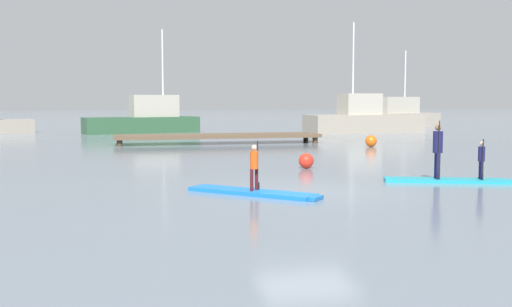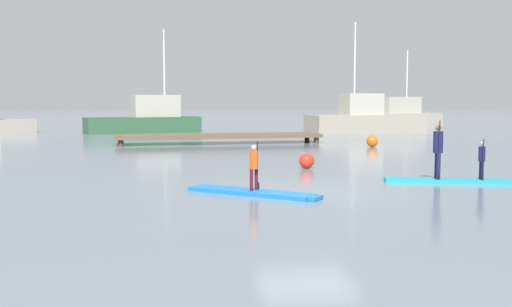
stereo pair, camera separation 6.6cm
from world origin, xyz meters
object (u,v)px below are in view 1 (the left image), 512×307
at_px(paddler_child_solo, 254,165).
at_px(paddler_adult, 438,148).
at_px(paddleboard_near, 254,192).
at_px(paddler_child_front, 481,158).
at_px(mooring_buoy_far, 306,161).
at_px(mooring_buoy_near, 371,141).
at_px(motor_boat_small_navy, 399,116).
at_px(trawler_grey_distant, 145,120).
at_px(fishing_boat_white_large, 363,120).
at_px(paddleboard_far, 449,180).

xyz_separation_m(paddler_child_solo, paddler_adult, (5.62, 1.07, 0.25)).
height_order(paddleboard_near, paddler_child_front, paddler_child_front).
bearing_deg(paddler_child_front, mooring_buoy_far, 129.07).
bearing_deg(mooring_buoy_near, paddler_child_front, -100.15).
relative_size(paddler_child_front, motor_boat_small_navy, 0.14).
height_order(paddler_child_solo, trawler_grey_distant, trawler_grey_distant).
distance_m(trawler_grey_distant, mooring_buoy_far, 24.41).
bearing_deg(paddleboard_near, motor_boat_small_navy, 58.93).
height_order(paddler_child_solo, fishing_boat_white_large, fishing_boat_white_large).
height_order(paddleboard_near, motor_boat_small_navy, motor_boat_small_navy).
height_order(paddleboard_near, trawler_grey_distant, trawler_grey_distant).
height_order(paddleboard_far, paddler_adult, paddler_adult).
bearing_deg(paddleboard_far, trawler_grey_distant, 104.33).
xyz_separation_m(paddler_child_front, mooring_buoy_near, (2.34, 13.08, -0.41)).
bearing_deg(paddler_adult, motor_boat_small_navy, 65.62).
bearing_deg(mooring_buoy_near, mooring_buoy_far, -125.67).
distance_m(paddleboard_near, paddleboard_far, 6.03).
bearing_deg(paddleboard_near, paddler_child_solo, 4.19).
height_order(fishing_boat_white_large, motor_boat_small_navy, fishing_boat_white_large).
distance_m(paddler_child_solo, paddler_child_front, 6.80).
bearing_deg(paddleboard_far, mooring_buoy_far, 124.14).
height_order(paddler_child_front, mooring_buoy_far, paddler_child_front).
bearing_deg(paddler_child_front, paddler_adult, 160.06).
xyz_separation_m(paddleboard_near, paddleboard_far, (5.96, 0.97, 0.00)).
distance_m(paddler_adult, motor_boat_small_navy, 36.68).
bearing_deg(paddleboard_far, paddleboard_near, -170.78).
bearing_deg(paddler_adult, paddler_child_solo, -169.21).
bearing_deg(mooring_buoy_near, paddler_child_solo, -123.54).
bearing_deg(paddler_child_front, trawler_grey_distant, 105.72).
height_order(paddleboard_far, trawler_grey_distant, trawler_grey_distant).
xyz_separation_m(paddler_adult, mooring_buoy_near, (3.48, 12.67, -0.70)).
xyz_separation_m(paddleboard_far, paddler_adult, (-0.32, 0.11, 0.94)).
bearing_deg(paddler_child_solo, paddler_child_front, 5.54).
relative_size(paddler_child_solo, motor_boat_small_navy, 0.15).
relative_size(paddler_child_front, trawler_grey_distant, 0.14).
bearing_deg(paddler_child_solo, fishing_boat_white_large, 62.03).
relative_size(paddler_adult, paddler_child_front, 1.44).
xyz_separation_m(paddler_child_solo, mooring_buoy_near, (9.11, 13.74, -0.45)).
height_order(mooring_buoy_near, mooring_buoy_far, mooring_buoy_near).
relative_size(trawler_grey_distant, mooring_buoy_far, 15.79).
bearing_deg(paddler_adult, paddler_child_front, -19.94).
xyz_separation_m(paddler_child_front, fishing_boat_white_large, (7.12, 25.48, 0.23)).
bearing_deg(paddleboard_far, motor_boat_small_navy, 66.14).
distance_m(paddler_child_solo, paddler_adult, 5.73).
relative_size(fishing_boat_white_large, motor_boat_small_navy, 1.07).
relative_size(paddler_child_solo, paddler_adult, 0.74).
relative_size(trawler_grey_distant, mooring_buoy_near, 14.21).
relative_size(paddler_child_solo, paddler_child_front, 1.07).
bearing_deg(fishing_boat_white_large, paddler_child_front, -105.61).
bearing_deg(trawler_grey_distant, paddler_child_solo, -87.47).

